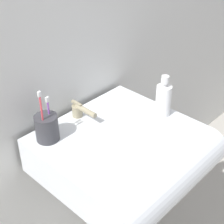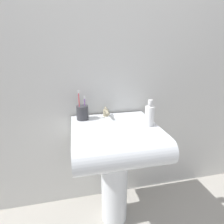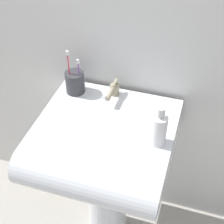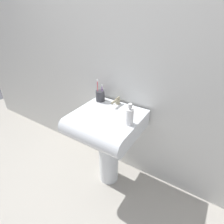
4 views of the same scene
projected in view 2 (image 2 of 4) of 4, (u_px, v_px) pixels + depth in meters
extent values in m
plane|color=#ADA89E|center=(114.00, 216.00, 1.47)|extent=(6.00, 6.00, 0.00)
cube|color=silver|center=(106.00, 68.00, 1.36)|extent=(5.00, 0.05, 2.40)
cylinder|color=white|center=(114.00, 184.00, 1.36)|extent=(0.20, 0.20, 0.68)
cube|color=white|center=(115.00, 136.00, 1.23)|extent=(0.59, 0.51, 0.16)
cylinder|color=white|center=(125.00, 156.00, 0.99)|extent=(0.59, 0.16, 0.16)
cylinder|color=tan|center=(106.00, 113.00, 1.38)|extent=(0.04, 0.04, 0.05)
cylinder|color=tan|center=(107.00, 112.00, 1.32)|extent=(0.02, 0.11, 0.02)
cube|color=tan|center=(106.00, 108.00, 1.37)|extent=(0.01, 0.06, 0.01)
cylinder|color=#38383D|center=(82.00, 113.00, 1.30)|extent=(0.09, 0.09, 0.10)
cylinder|color=#D83F4C|center=(79.00, 106.00, 1.27)|extent=(0.01, 0.01, 0.19)
cube|color=white|center=(78.00, 92.00, 1.24)|extent=(0.01, 0.01, 0.02)
cylinder|color=purple|center=(85.00, 108.00, 1.30)|extent=(0.01, 0.01, 0.14)
cube|color=white|center=(84.00, 97.00, 1.27)|extent=(0.01, 0.01, 0.02)
cylinder|color=white|center=(149.00, 116.00, 1.19)|extent=(0.06, 0.06, 0.14)
cylinder|color=silver|center=(150.00, 106.00, 1.16)|extent=(0.02, 0.02, 0.01)
cylinder|color=silver|center=(150.00, 102.00, 1.15)|extent=(0.03, 0.03, 0.03)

